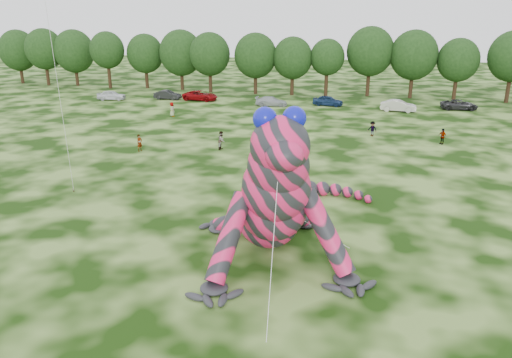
{
  "coord_description": "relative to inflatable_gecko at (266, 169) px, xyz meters",
  "views": [
    {
      "loc": [
        8.03,
        -21.15,
        12.63
      ],
      "look_at": [
        2.28,
        3.72,
        4.0
      ],
      "focal_mm": 35.0,
      "sensor_mm": 36.0,
      "label": 1
    }
  ],
  "objects": [
    {
      "name": "tree_13",
      "position": [
        24.51,
        52.41,
        0.78
      ],
      "size": [
        6.83,
        6.15,
        10.13
      ],
      "primitive_type": null,
      "color": "black",
      "rests_on": "ground"
    },
    {
      "name": "car_1",
      "position": [
        -24.35,
        43.98,
        -3.61
      ],
      "size": [
        4.11,
        1.58,
        1.33
      ],
      "primitive_type": "imported",
      "rotation": [
        0.0,
        0.0,
        1.53
      ],
      "color": "black",
      "rests_on": "ground"
    },
    {
      "name": "spectator_4",
      "position": [
        -18.85,
        32.16,
        -3.39
      ],
      "size": [
        1.03,
        1.01,
        1.79
      ],
      "primitive_type": "imported",
      "rotation": [
        0.0,
        0.0,
        2.4
      ],
      "color": "gray",
      "rests_on": "ground"
    },
    {
      "name": "tree_7",
      "position": [
        -12.7,
        52.09,
        0.46
      ],
      "size": [
        6.68,
        6.01,
        9.48
      ],
      "primitive_type": null,
      "color": "black",
      "rests_on": "ground"
    },
    {
      "name": "car_5",
      "position": [
        8.99,
        41.91,
        -3.53
      ],
      "size": [
        4.73,
        2.06,
        1.51
      ],
      "primitive_type": "imported",
      "rotation": [
        0.0,
        0.0,
        1.47
      ],
      "color": "beige",
      "rests_on": "ground"
    },
    {
      "name": "car_4",
      "position": [
        -0.43,
        44.09,
        -3.57
      ],
      "size": [
        4.4,
        2.32,
        1.43
      ],
      "primitive_type": "imported",
      "rotation": [
        0.0,
        0.0,
        1.41
      ],
      "color": "navy",
      "rests_on": "ground"
    },
    {
      "name": "tree_2",
      "position": [
        -45.64,
        54.04,
        0.54
      ],
      "size": [
        7.04,
        6.34,
        9.64
      ],
      "primitive_type": null,
      "color": "black",
      "rests_on": "ground"
    },
    {
      "name": "spectator_5",
      "position": [
        -0.15,
        14.47,
        -3.34
      ],
      "size": [
        1.75,
        1.48,
        1.89
      ],
      "primitive_type": "imported",
      "rotation": [
        0.0,
        0.0,
        3.77
      ],
      "color": "gray",
      "rests_on": "ground"
    },
    {
      "name": "spectator_3",
      "position": [
        12.59,
        25.32,
        -3.49
      ],
      "size": [
        0.93,
        0.92,
        1.58
      ],
      "primitive_type": "imported",
      "rotation": [
        0.0,
        0.0,
        5.51
      ],
      "color": "gray",
      "rests_on": "ground"
    },
    {
      "name": "car_2",
      "position": [
        -19.26,
        44.21,
        -3.56
      ],
      "size": [
        5.38,
        2.86,
        1.44
      ],
      "primitive_type": "imported",
      "rotation": [
        0.0,
        0.0,
        1.48
      ],
      "color": "maroon",
      "rests_on": "ground"
    },
    {
      "name": "tree_4",
      "position": [
        -32.26,
        53.99,
        0.25
      ],
      "size": [
        6.22,
        5.6,
        9.06
      ],
      "primitive_type": null,
      "color": "black",
      "rests_on": "ground"
    },
    {
      "name": "inflatable_gecko",
      "position": [
        0.0,
        0.0,
        0.0
      ],
      "size": [
        19.47,
        21.07,
        8.56
      ],
      "primitive_type": null,
      "rotation": [
        0.0,
        0.0,
        0.35
      ],
      "color": "#E11F5C",
      "rests_on": "ground"
    },
    {
      "name": "tree_0",
      "position": [
        -57.18,
        54.52,
        0.47
      ],
      "size": [
        6.91,
        6.22,
        9.51
      ],
      "primitive_type": null,
      "color": "black",
      "rests_on": "ground"
    },
    {
      "name": "tree_1",
      "position": [
        -50.97,
        53.33,
        0.62
      ],
      "size": [
        6.74,
        6.07,
        9.81
      ],
      "primitive_type": null,
      "color": "black",
      "rests_on": "ground"
    },
    {
      "name": "car_0",
      "position": [
        -32.31,
        41.61,
        -3.58
      ],
      "size": [
        4.37,
        2.37,
        1.41
      ],
      "primitive_type": "imported",
      "rotation": [
        0.0,
        0.0,
        1.75
      ],
      "color": "silver",
      "rests_on": "ground"
    },
    {
      "name": "car_3",
      "position": [
        -8.11,
        42.13,
        -3.64
      ],
      "size": [
        4.51,
        2.03,
        1.28
      ],
      "primitive_type": "imported",
      "rotation": [
        0.0,
        0.0,
        1.62
      ],
      "color": "#A6ACAF",
      "rests_on": "ground"
    },
    {
      "name": "tree_9",
      "position": [
        -1.55,
        52.63,
        0.06
      ],
      "size": [
        5.27,
        4.74,
        8.68
      ],
      "primitive_type": null,
      "color": "black",
      "rests_on": "ground"
    },
    {
      "name": "ground",
      "position": [
        -2.62,
        -4.72,
        -4.28
      ],
      "size": [
        240.0,
        240.0,
        0.0
      ],
      "primitive_type": "plane",
      "color": "#16330A",
      "rests_on": "ground"
    },
    {
      "name": "car_6",
      "position": [
        17.03,
        45.11,
        -3.62
      ],
      "size": [
        5.03,
        2.8,
        1.33
      ],
      "primitive_type": "imported",
      "rotation": [
        0.0,
        0.0,
        1.7
      ],
      "color": "#262628",
      "rests_on": "ground"
    },
    {
      "name": "tree_8",
      "position": [
        -6.84,
        52.27,
        0.19
      ],
      "size": [
        6.14,
        5.53,
        8.94
      ],
      "primitive_type": null,
      "color": "black",
      "rests_on": "ground"
    },
    {
      "name": "tree_6",
      "position": [
        -20.18,
        51.97,
        0.46
      ],
      "size": [
        6.52,
        5.86,
        9.49
      ],
      "primitive_type": null,
      "color": "black",
      "rests_on": "ground"
    },
    {
      "name": "tree_12",
      "position": [
        17.39,
        53.02,
        0.2
      ],
      "size": [
        5.99,
        5.39,
        8.97
      ],
      "primitive_type": null,
      "color": "black",
      "rests_on": "ground"
    },
    {
      "name": "tree_10",
      "position": [
        4.78,
        53.86,
        0.97
      ],
      "size": [
        7.09,
        6.38,
        10.5
      ],
      "primitive_type": null,
      "color": "black",
      "rests_on": "ground"
    },
    {
      "name": "tree_3",
      "position": [
        -38.34,
        52.35,
        0.44
      ],
      "size": [
        5.81,
        5.23,
        9.44
      ],
      "primitive_type": null,
      "color": "black",
      "rests_on": "ground"
    },
    {
      "name": "tree_5",
      "position": [
        -25.74,
        53.72,
        0.62
      ],
      "size": [
        7.16,
        6.44,
        9.8
      ],
      "primitive_type": null,
      "color": "black",
      "rests_on": "ground"
    },
    {
      "name": "tree_11",
      "position": [
        11.17,
        53.48,
        0.75
      ],
      "size": [
        7.01,
        6.31,
        10.07
      ],
      "primitive_type": null,
      "color": "black",
      "rests_on": "ground"
    },
    {
      "name": "spectator_2",
      "position": [
        5.78,
        27.18,
        -3.49
      ],
      "size": [
        1.19,
        1.02,
        1.59
      ],
      "primitive_type": "imported",
      "rotation": [
        0.0,
        0.0,
        5.76
      ],
      "color": "gray",
      "rests_on": "ground"
    },
    {
      "name": "spectator_0",
      "position": [
        -15.57,
        16.1,
        -3.47
      ],
      "size": [
        0.57,
        0.69,
        1.62
      ],
      "primitive_type": "imported",
      "rotation": [
        0.0,
        0.0,
        1.21
      ],
      "color": "gray",
      "rests_on": "ground"
    },
    {
      "name": "spectator_1",
      "position": [
        -8.22,
        18.45,
        -3.39
      ],
      "size": [
        0.71,
        0.89,
        1.78
      ],
      "primitive_type": "imported",
      "rotation": [
        0.0,
        0.0,
        1.53
      ],
      "color": "gray",
      "rests_on": "ground"
    }
  ]
}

